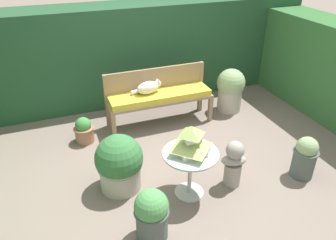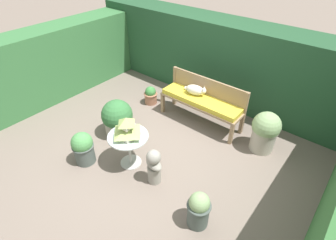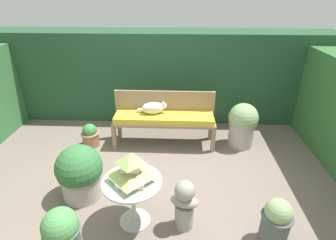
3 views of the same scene
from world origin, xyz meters
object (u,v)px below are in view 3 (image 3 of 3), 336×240
cat (153,108)px  pagoda_birdhouse (131,170)px  potted_plant_hedge_corner (90,135)px  potted_plant_table_near (242,124)px  potted_plant_bench_left (62,233)px  potted_plant_table_far (80,173)px  patio_table (133,190)px  garden_bust (184,204)px  potted_plant_patio_mid (276,222)px  garden_bench (164,119)px

cat → pagoda_birdhouse: pagoda_birdhouse is taller
potted_plant_hedge_corner → potted_plant_table_near: bearing=3.0°
potted_plant_table_near → potted_plant_bench_left: (-2.05, -2.07, -0.09)m
cat → potted_plant_table_far: 1.51m
patio_table → garden_bust: 0.55m
potted_plant_patio_mid → potted_plant_bench_left: bearing=-173.4°
garden_bench → potted_plant_hedge_corner: size_ratio=4.18×
garden_bench → potted_plant_patio_mid: potted_plant_patio_mid is taller
pagoda_birdhouse → potted_plant_table_far: 0.88m
potted_plant_patio_mid → potted_plant_table_near: bearing=88.6°
garden_bench → potted_plant_bench_left: bearing=-111.7°
pagoda_birdhouse → potted_plant_patio_mid: size_ratio=0.69×
potted_plant_table_near → potted_plant_table_far: size_ratio=1.05×
patio_table → potted_plant_table_near: 2.20m
cat → potted_plant_bench_left: size_ratio=0.85×
potted_plant_table_far → potted_plant_patio_mid: potted_plant_table_far is taller
garden_bust → potted_plant_table_near: (0.92, 1.67, 0.07)m
potted_plant_table_near → pagoda_birdhouse: bearing=-131.7°
garden_bench → cat: 0.25m
potted_plant_patio_mid → patio_table: bearing=172.1°
garden_bust → potted_plant_table_far: (-1.23, 0.42, 0.02)m
garden_bust → potted_plant_patio_mid: 0.90m
cat → garden_bust: cat is taller
garden_bench → patio_table: patio_table is taller
garden_bench → pagoda_birdhouse: pagoda_birdhouse is taller
potted_plant_bench_left → potted_plant_patio_mid: potted_plant_bench_left is taller
potted_plant_patio_mid → cat: bearing=126.2°
pagoda_birdhouse → potted_plant_bench_left: 0.84m
potted_plant_table_near → potted_plant_bench_left: potted_plant_table_near is taller
cat → pagoda_birdhouse: bearing=-102.7°
pagoda_birdhouse → potted_plant_table_far: bearing=151.1°
pagoda_birdhouse → potted_plant_table_far: pagoda_birdhouse is taller
garden_bench → potted_plant_table_far: potted_plant_table_far is taller
garden_bust → potted_plant_table_near: bearing=74.0°
garden_bench → pagoda_birdhouse: 1.65m
potted_plant_hedge_corner → garden_bust: bearing=-46.1°
potted_plant_patio_mid → potted_plant_hedge_corner: bearing=144.2°
potted_plant_hedge_corner → potted_plant_table_near: (2.41, 0.13, 0.19)m
potted_plant_bench_left → garden_bust: bearing=19.5°
pagoda_birdhouse → potted_plant_patio_mid: 1.49m
potted_plant_table_far → potted_plant_bench_left: potted_plant_table_far is taller
potted_plant_table_far → potted_plant_bench_left: (0.11, -0.81, -0.05)m
potted_plant_table_near → potted_plant_patio_mid: potted_plant_table_near is taller
garden_bust → potted_plant_table_far: bearing=174.2°
potted_plant_hedge_corner → potted_plant_patio_mid: (2.37, -1.71, 0.09)m
potted_plant_hedge_corner → garden_bench: bearing=4.9°
garden_bench → pagoda_birdhouse: size_ratio=4.27×
patio_table → garden_bust: bearing=-3.3°
garden_bench → pagoda_birdhouse: (-0.23, -1.61, 0.26)m
potted_plant_hedge_corner → potted_plant_table_near: 2.42m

